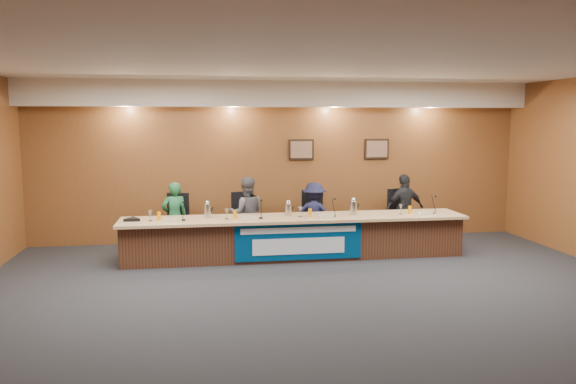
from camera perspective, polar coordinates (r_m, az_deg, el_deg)
name	(u,v)px	position (r m, az deg, el deg)	size (l,w,h in m)	color
floor	(324,299)	(7.87, 3.69, -10.79)	(10.00, 10.00, 0.00)	black
ceiling	(326,62)	(7.52, 3.89, 13.06)	(10.00, 8.00, 0.04)	silver
wall_back	(282,162)	(11.45, -0.66, 3.08)	(10.00, 0.04, 3.20)	brown
soffit	(283,94)	(11.18, -0.48, 9.90)	(10.00, 0.50, 0.50)	beige
dais_body	(295,238)	(10.06, 0.69, -4.71)	(6.00, 0.80, 0.70)	#482617
dais_top	(295,218)	(9.94, 0.74, -2.66)	(6.10, 0.95, 0.05)	tan
banner	(299,241)	(9.65, 1.11, -5.04)	(2.20, 0.02, 0.65)	navy
banner_text_upper	(299,230)	(9.60, 1.12, -3.89)	(2.00, 0.01, 0.10)	silver
banner_text_lower	(299,246)	(9.66, 1.12, -5.52)	(1.60, 0.01, 0.28)	silver
wall_photo_left	(301,150)	(11.47, 1.35, 4.33)	(0.52, 0.04, 0.42)	black
wall_photo_right	(377,149)	(11.86, 8.99, 4.34)	(0.52, 0.04, 0.42)	black
panelist_a	(175,217)	(10.60, -11.45, -2.54)	(0.48, 0.32, 1.32)	#1B5930
panelist_b	(247,214)	(10.62, -4.23, -2.20)	(0.67, 0.53, 1.39)	#515055
panelist_c	(314,215)	(10.82, 2.68, -2.35)	(0.82, 0.47, 1.26)	#151632
panelist_d	(404,209)	(11.31, 11.75, -1.73)	(0.82, 0.34, 1.40)	black
office_chair_a	(175,226)	(10.73, -11.41, -3.39)	(0.48, 0.48, 0.08)	black
office_chair_b	(246,224)	(10.76, -4.27, -3.24)	(0.48, 0.48, 0.08)	black
office_chair_c	(313,222)	(10.94, 2.57, -3.05)	(0.48, 0.48, 0.08)	black
office_chair_d	(402,219)	(11.44, 11.55, -2.73)	(0.48, 0.48, 0.08)	black
nameplate_a	(171,220)	(9.56, -11.78, -2.78)	(0.24, 0.06, 0.09)	white
microphone_a	(184,220)	(9.70, -10.57, -2.81)	(0.07, 0.07, 0.02)	black
juice_glass_a	(159,216)	(9.78, -12.98, -2.41)	(0.06, 0.06, 0.15)	orange
water_glass_a	(150,216)	(9.77, -13.82, -2.35)	(0.08, 0.08, 0.18)	silver
nameplate_b	(252,218)	(9.56, -3.70, -2.64)	(0.24, 0.06, 0.09)	white
microphone_b	(261,218)	(9.75, -2.77, -2.65)	(0.07, 0.07, 0.02)	black
juice_glass_b	(235,215)	(9.72, -5.41, -2.31)	(0.06, 0.06, 0.15)	orange
water_glass_b	(227,214)	(9.72, -6.25, -2.24)	(0.08, 0.08, 0.18)	silver
nameplate_c	(327,216)	(9.77, 4.00, -2.43)	(0.24, 0.06, 0.09)	white
microphone_c	(333,216)	(9.95, 4.61, -2.46)	(0.07, 0.07, 0.02)	black
juice_glass_c	(310,213)	(9.89, 2.26, -2.12)	(0.06, 0.06, 0.15)	orange
water_glass_c	(300,212)	(9.90, 1.24, -2.02)	(0.08, 0.08, 0.18)	silver
nameplate_d	(427,213)	(10.37, 13.91, -2.06)	(0.24, 0.06, 0.09)	white
microphone_d	(433,213)	(10.59, 14.49, -2.08)	(0.07, 0.07, 0.02)	black
juice_glass_d	(410,210)	(10.44, 12.27, -1.79)	(0.06, 0.06, 0.15)	orange
water_glass_d	(401,209)	(10.36, 11.39, -1.74)	(0.08, 0.08, 0.18)	silver
carafe_left	(208,211)	(9.84, -8.17, -1.93)	(0.11, 0.11, 0.25)	silver
carafe_mid	(288,210)	(9.98, 0.02, -1.81)	(0.12, 0.12, 0.22)	silver
carafe_right	(353,208)	(10.14, 6.67, -1.64)	(0.13, 0.13, 0.25)	silver
speakerphone	(132,219)	(9.87, -15.54, -2.70)	(0.32, 0.32, 0.05)	black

